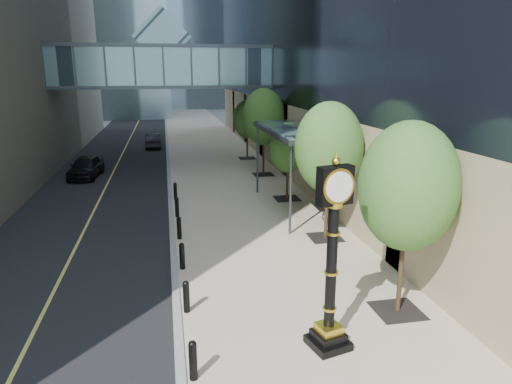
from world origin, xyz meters
TOP-DOWN VIEW (x-y plane):
  - road at (-7.00, 40.00)m, footprint 8.00×180.00m
  - sidewalk at (1.00, 40.00)m, footprint 8.00×180.00m
  - curb at (-3.00, 40.00)m, footprint 0.25×180.00m
  - skywalk at (-3.00, 28.00)m, footprint 17.00×4.20m
  - entrance_canopy at (3.48, 14.00)m, footprint 3.00×8.00m
  - bollard_row at (-2.70, 9.00)m, footprint 0.20×16.20m
  - street_trees at (3.60, 14.83)m, footprint 2.94×28.59m
  - street_clock at (0.88, 1.65)m, footprint 1.16×1.16m
  - pedestrian at (4.19, 10.86)m, footprint 0.60×0.45m
  - car_near at (-8.63, 24.30)m, footprint 2.25×4.57m
  - car_far at (-4.31, 36.63)m, footprint 1.49×4.14m

SIDE VIEW (x-z plane):
  - road at x=-7.00m, z-range 0.00..0.02m
  - sidewalk at x=1.00m, z-range 0.00..0.06m
  - curb at x=-3.00m, z-range 0.00..0.07m
  - bollard_row at x=-2.70m, z-range 0.06..0.96m
  - car_far at x=-4.31m, z-range 0.02..1.38m
  - car_near at x=-8.63m, z-range 0.02..1.52m
  - pedestrian at x=4.19m, z-range 0.06..1.56m
  - street_clock at x=0.88m, z-range -0.28..4.82m
  - street_trees at x=3.60m, z-range 0.82..6.86m
  - entrance_canopy at x=3.48m, z-range 2.00..6.38m
  - skywalk at x=-3.00m, z-range 4.81..10.61m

